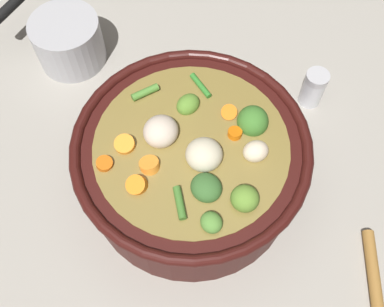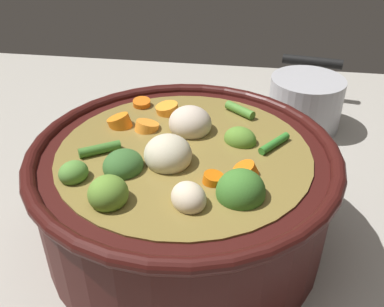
{
  "view_description": "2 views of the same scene",
  "coord_description": "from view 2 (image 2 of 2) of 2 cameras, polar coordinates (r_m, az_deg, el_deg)",
  "views": [
    {
      "loc": [
        0.27,
        0.11,
        0.64
      ],
      "look_at": [
        0.0,
        0.0,
        0.1
      ],
      "focal_mm": 41.84,
      "sensor_mm": 36.0,
      "label": 1
    },
    {
      "loc": [
        -0.06,
        0.37,
        0.36
      ],
      "look_at": [
        -0.01,
        -0.01,
        0.11
      ],
      "focal_mm": 39.77,
      "sensor_mm": 36.0,
      "label": 2
    }
  ],
  "objects": [
    {
      "name": "small_saucepan",
      "position": [
        0.74,
        14.93,
        6.76
      ],
      "size": [
        0.13,
        0.19,
        0.09
      ],
      "color": "#ADADB2",
      "rests_on": "ground_plane"
    },
    {
      "name": "ground_plane",
      "position": [
        0.52,
        -0.97,
        -10.69
      ],
      "size": [
        1.1,
        1.1,
        0.0
      ],
      "primitive_type": "plane",
      "color": "#9E998E"
    },
    {
      "name": "cooking_pot",
      "position": [
        0.48,
        -1.06,
        -4.96
      ],
      "size": [
        0.33,
        0.33,
        0.15
      ],
      "color": "#38110F",
      "rests_on": "ground_plane"
    }
  ]
}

